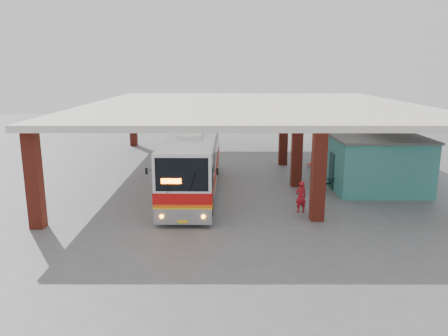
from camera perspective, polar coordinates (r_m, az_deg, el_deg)
ground at (r=23.31m, az=3.19°, el=-4.27°), size 90.00×90.00×0.00m
brick_columns at (r=27.77m, az=5.64°, el=3.10°), size 20.10×21.60×4.35m
canopy_roof at (r=28.89m, az=3.60°, el=8.16°), size 21.00×23.00×0.30m
shop_building at (r=28.17m, az=18.18°, el=1.38°), size 5.20×8.20×3.11m
coach_bus at (r=24.65m, az=-3.99°, el=0.93°), size 2.75×12.30×3.57m
motorcycle at (r=25.58m, az=13.56°, el=-1.74°), size 2.19×0.88×1.13m
pedestrian at (r=21.52m, az=10.00°, el=-3.75°), size 0.66×0.53×1.57m
red_chair at (r=31.48m, az=11.44°, el=0.73°), size 0.50×0.50×0.81m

